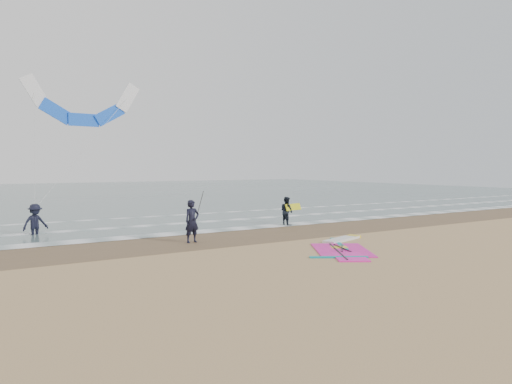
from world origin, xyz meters
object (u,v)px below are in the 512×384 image
person_walking (287,211)px  windsurf_rig (343,247)px  person_wading (35,216)px  surf_kite (83,107)px  person_standing (192,221)px

person_walking → windsurf_rig: bearing=157.7°
person_wading → windsurf_rig: bearing=-63.2°
surf_kite → windsurf_rig: bearing=-61.3°
surf_kite → person_walking: bearing=-34.5°
windsurf_rig → surf_kite: bearing=118.7°
person_standing → person_wading: 8.40m
windsurf_rig → person_walking: (2.19, 7.22, 0.80)m
windsurf_rig → person_standing: size_ratio=2.68×
person_walking → person_wading: size_ratio=0.87×
person_wading → person_walking: bearing=-33.1°
person_wading → surf_kite: surf_kite is taller
person_wading → surf_kite: 7.46m
person_standing → person_walking: size_ratio=1.15×
surf_kite → person_standing: bearing=-74.0°
windsurf_rig → person_standing: person_standing is taller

